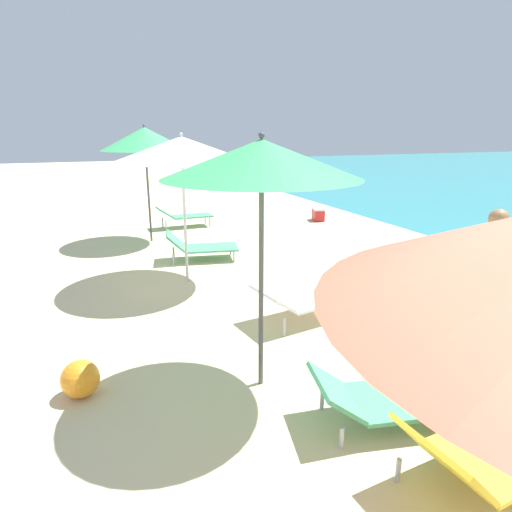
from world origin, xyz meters
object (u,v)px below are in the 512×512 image
Objects in this scene: umbrella_second at (261,160)px; lounger_second_inland at (385,397)px; umbrella_third at (182,149)px; umbrella_farthest at (145,139)px; lounger_third_shoreside at (200,246)px; lounger_farthest_shoreside at (184,215)px; person_walking_near at (492,264)px; beach_ball at (80,379)px; lounger_second_shoreside at (299,299)px; lounger_nearest_shoreside at (489,451)px; cooler_box at (318,214)px.

lounger_second_inland is (0.80, -1.00, -2.06)m from umbrella_second.
umbrella_farthest is (-0.14, 3.20, 0.11)m from umbrella_third.
lounger_third_shoreside is 1.03× the size of lounger_farthest_shoreside.
umbrella_second is 8.17m from lounger_farthest_shoreside.
person_walking_near reaches higher than beach_ball.
umbrella_farthest is 2.61m from lounger_farthest_shoreside.
umbrella_farthest is at bearing 90.91° from umbrella_second.
umbrella_second is at bearing -85.54° from lounger_third_shoreside.
lounger_second_shoreside is 2.29m from lounger_second_inland.
beach_ball is at bearing 165.31° from umbrella_second.
beach_ball is (-2.86, -0.81, -0.12)m from lounger_second_shoreside.
lounger_farthest_shoreside is (0.95, 4.41, -1.94)m from umbrella_third.
lounger_nearest_shoreside is 0.90× the size of person_walking_near.
umbrella_second is (-1.07, 1.87, 2.04)m from lounger_nearest_shoreside.
person_walking_near is at bearing 38.36° from lounger_nearest_shoreside.
umbrella_second is 1.67× the size of lounger_third_shoreside.
lounger_nearest_shoreside is 2.76× the size of cooler_box.
lounger_nearest_shoreside reaches higher than lounger_farthest_shoreside.
lounger_second_shoreside is 0.54× the size of umbrella_third.
lounger_farthest_shoreside reaches higher than beach_ball.
lounger_nearest_shoreside is 1.03× the size of lounger_farthest_shoreside.
lounger_nearest_shoreside is 4.06× the size of beach_ball.
lounger_third_shoreside is (0.59, 4.65, -2.01)m from umbrella_second.
lounger_second_inland is 8.87m from lounger_farthest_shoreside.
umbrella_second is 4.59× the size of cooler_box.
lounger_second_inland is at bearing 102.82° from lounger_nearest_shoreside.
person_walking_near is at bearing -66.41° from umbrella_farthest.
lounger_third_shoreside is 5.42m from person_walking_near.
umbrella_farthest is at bearing 92.43° from umbrella_third.
person_walking_near is 4.77m from beach_ball.
cooler_box is (3.89, -0.54, -0.14)m from lounger_farthest_shoreside.
lounger_farthest_shoreside is (0.98, 7.87, -1.98)m from umbrella_second.
person_walking_near is at bearing -3.93° from umbrella_second.
lounger_second_shoreside is at bearing 94.87° from lounger_second_inland.
person_walking_near is 4.50× the size of beach_ball.
lounger_second_shoreside is at bearing -77.38° from umbrella_farthest.
umbrella_second reaches higher than lounger_second_inland.
lounger_second_inland is at bearing -106.62° from lounger_second_shoreside.
lounger_nearest_shoreside is at bearing -60.62° from lounger_second_inland.
umbrella_third reaches higher than beach_ball.
lounger_farthest_shoreside is 3.93m from cooler_box.
cooler_box is 1.47× the size of beach_ball.
lounger_second_shoreside is at bearing 48.98° from umbrella_second.
umbrella_farthest is (-1.17, 8.53, 2.11)m from lounger_nearest_shoreside.
lounger_farthest_shoreside is 8.32m from person_walking_near.
umbrella_third is at bearing 75.33° from person_walking_near.
cooler_box is at bearing 49.04° from lounger_second_shoreside.
lounger_second_shoreside reaches higher than beach_ball.
person_walking_near reaches higher than lounger_nearest_shoreside.
lounger_third_shoreside is (-0.48, 6.52, 0.02)m from lounger_nearest_shoreside.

